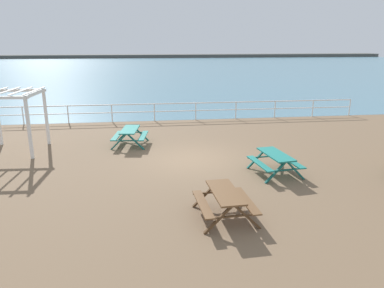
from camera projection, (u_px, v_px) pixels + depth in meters
ground_plane at (192, 162)px, 15.00m from camera, size 30.00×24.00×0.20m
sea_band at (154, 68)px, 65.24m from camera, size 142.00×90.00×0.01m
distant_shoreline at (149, 58)px, 106.22m from camera, size 142.00×6.00×1.80m
seaward_railing at (175, 108)px, 22.15m from camera, size 23.07×0.07×1.08m
picnic_table_near_left at (275, 159)px, 13.21m from camera, size 1.74×1.98×0.80m
picnic_table_mid_centre at (225, 198)px, 9.91m from camera, size 1.62×1.87×0.80m
picnic_table_far_left at (130, 133)px, 16.90m from camera, size 1.75×1.99×0.80m
lattice_pergola at (10, 107)px, 15.54m from camera, size 2.59×2.71×2.70m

